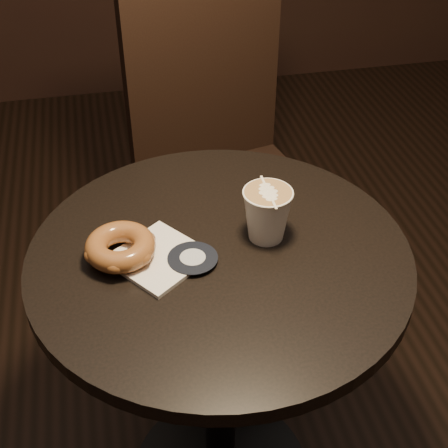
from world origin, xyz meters
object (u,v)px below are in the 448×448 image
at_px(chair, 218,142).
at_px(pastry_bag, 159,257).
at_px(doughnut, 120,247).
at_px(latte_cup, 267,215).
at_px(cafe_table, 220,325).

xyz_separation_m(chair, pastry_bag, (-0.23, -0.61, 0.14)).
bearing_deg(pastry_bag, chair, 32.04).
height_order(doughnut, latte_cup, latte_cup).
relative_size(cafe_table, chair, 0.68).
xyz_separation_m(pastry_bag, latte_cup, (0.20, 0.02, 0.05)).
xyz_separation_m(chair, latte_cup, (-0.03, -0.59, 0.19)).
bearing_deg(doughnut, cafe_table, -4.46).
xyz_separation_m(cafe_table, chair, (0.12, 0.61, 0.06)).
height_order(cafe_table, pastry_bag, pastry_bag).
distance_m(chair, doughnut, 0.68).
bearing_deg(pastry_bag, latte_cup, -30.78).
height_order(pastry_bag, latte_cup, latte_cup).
relative_size(chair, pastry_bag, 7.56).
xyz_separation_m(cafe_table, doughnut, (-0.18, 0.01, 0.23)).
distance_m(pastry_bag, doughnut, 0.07).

